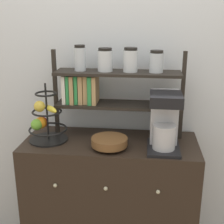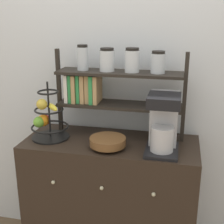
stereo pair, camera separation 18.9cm
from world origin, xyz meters
TOP-DOWN VIEW (x-y plane):
  - wall_back at (0.00, 0.50)m, footprint 7.00×0.05m
  - sideboard at (0.00, 0.23)m, footprint 1.11×0.48m
  - coffee_maker at (0.33, 0.17)m, footprint 0.19×0.26m
  - fruit_stand at (-0.42, 0.20)m, footprint 0.24×0.24m
  - wooden_bowl at (0.01, 0.13)m, footprint 0.22×0.22m
  - shelf_hutch at (-0.04, 0.34)m, footprint 0.84×0.20m

SIDE VIEW (x-z plane):
  - sideboard at x=0.00m, z-range 0.00..0.91m
  - wooden_bowl at x=0.01m, z-range 0.92..0.98m
  - fruit_stand at x=-0.42m, z-range 0.85..1.22m
  - coffee_maker at x=0.33m, z-range 0.91..1.26m
  - shelf_hutch at x=-0.04m, z-range 0.98..1.57m
  - wall_back at x=0.00m, z-range 0.00..2.60m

